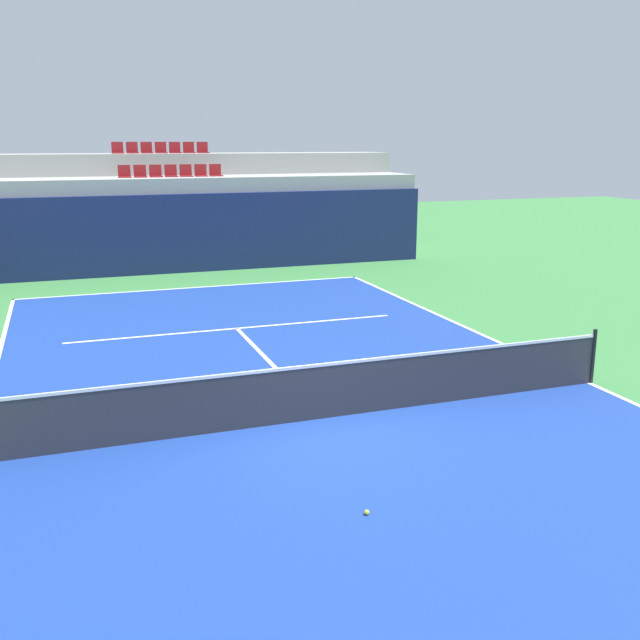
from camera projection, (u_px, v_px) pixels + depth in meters
ground_plane at (324, 419)px, 12.21m from camera, size 80.00×80.00×0.00m
court_surface at (324, 418)px, 12.21m from camera, size 11.00×24.00×0.01m
baseline_far at (197, 287)px, 23.13m from camera, size 11.00×0.10×0.00m
sideline_right at (588, 383)px, 13.99m from camera, size 0.10×24.00×0.00m
service_line_far at (237, 328)px, 18.06m from camera, size 8.26×0.10×0.00m
centre_service_line at (272, 365)px, 15.14m from camera, size 0.10×6.40×0.00m
back_wall at (180, 234)px, 25.54m from camera, size 18.54×0.30×2.77m
stands_tier_lower at (174, 222)px, 26.71m from camera, size 18.54×2.40×3.30m
stands_tier_upper at (164, 206)px, 28.81m from camera, size 18.54×2.40×4.10m
seating_row_lower at (171, 173)px, 26.37m from camera, size 3.74×0.44×0.44m
seating_row_upper at (161, 150)px, 28.37m from camera, size 3.74×0.44×0.44m
tennis_net at (324, 390)px, 12.09m from camera, size 11.08×0.08×1.07m
tennis_ball_1 at (367, 512)px, 9.04m from camera, size 0.07×0.07×0.07m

